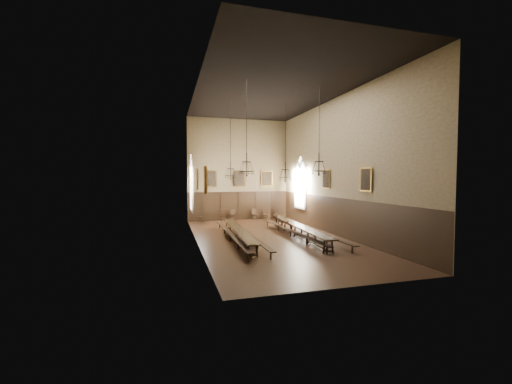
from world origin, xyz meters
name	(u,v)px	position (x,y,z in m)	size (l,w,h in m)	color
floor	(270,239)	(0.00, 0.00, -0.01)	(9.00, 18.00, 0.02)	black
ceiling	(270,92)	(0.00, 0.00, 9.01)	(9.00, 18.00, 0.02)	black
wall_back	(239,170)	(0.00, 9.01, 4.50)	(9.00, 0.02, 9.00)	#8C7B56
wall_front	(353,157)	(0.00, -9.01, 4.50)	(9.00, 0.02, 9.00)	#8C7B56
wall_left	(196,166)	(-4.51, 0.00, 4.50)	(0.02, 18.00, 9.00)	#8C7B56
wall_right	(335,167)	(4.51, 0.00, 4.50)	(0.02, 18.00, 9.00)	#8C7B56
wainscot_panelling	(270,219)	(0.00, 0.00, 1.25)	(9.00, 18.00, 2.50)	black
table_left	(238,235)	(-2.04, -0.08, 0.35)	(1.11, 9.12, 0.71)	black
table_right	(298,231)	(1.91, 0.03, 0.39)	(1.38, 9.97, 0.78)	black
bench_left_outer	(231,236)	(-2.51, -0.03, 0.30)	(0.51, 10.45, 0.47)	black
bench_left_inner	(247,235)	(-1.47, -0.06, 0.30)	(0.49, 10.32, 0.46)	black
bench_right_inner	(291,232)	(1.44, 0.14, 0.29)	(0.39, 10.22, 0.46)	black
bench_right_outer	(307,232)	(2.50, -0.07, 0.29)	(0.89, 10.23, 0.46)	black
chair_0	(200,218)	(-3.51, 8.55, 0.30)	(0.44, 0.44, 0.98)	black
chair_2	(223,218)	(-1.50, 8.51, 0.31)	(0.46, 0.46, 1.01)	black
chair_3	(233,217)	(-0.57, 8.61, 0.29)	(0.53, 0.53, 0.98)	black
chair_5	(255,216)	(1.40, 8.60, 0.30)	(0.55, 0.55, 0.99)	black
chair_6	(266,216)	(2.42, 8.59, 0.30)	(0.48, 0.48, 0.98)	black
chair_7	(276,216)	(3.40, 8.56, 0.27)	(0.42, 0.42, 0.89)	black
chandelier_back_left	(231,170)	(-1.92, 2.93, 4.31)	(0.78, 0.78, 5.22)	black
chandelier_back_right	(285,173)	(1.84, 2.20, 4.12)	(0.89, 0.89, 5.37)	black
chandelier_front_left	(247,165)	(-2.03, -2.16, 4.50)	(0.79, 0.79, 5.01)	black
chandelier_front_right	(319,165)	(2.27, -2.04, 4.52)	(0.84, 0.84, 4.97)	black
portrait_back_0	(210,179)	(-2.60, 8.88, 3.70)	(1.10, 0.12, 1.40)	gold
portrait_back_1	(239,179)	(0.00, 8.88, 3.70)	(1.10, 0.12, 1.40)	gold
portrait_back_2	(267,179)	(2.60, 8.88, 3.70)	(1.10, 0.12, 1.40)	gold
portrait_left_0	(197,179)	(-4.38, 1.00, 3.70)	(0.12, 1.00, 1.30)	gold
portrait_left_1	(205,180)	(-4.38, -3.50, 3.70)	(0.12, 1.00, 1.30)	gold
portrait_right_0	(326,179)	(4.38, 1.00, 3.70)	(0.12, 1.00, 1.30)	gold
portrait_right_1	(366,179)	(4.38, -3.50, 3.70)	(0.12, 1.00, 1.30)	gold
window_right	(300,182)	(4.43, 5.50, 3.40)	(0.20, 2.20, 4.60)	white
window_left	(191,183)	(-4.43, 5.50, 3.40)	(0.20, 2.20, 4.60)	white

